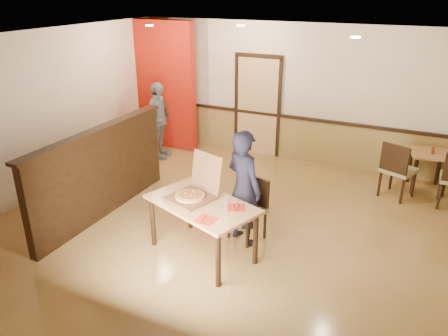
# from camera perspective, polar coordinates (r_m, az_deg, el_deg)

# --- Properties ---
(floor) EXTENTS (7.00, 7.00, 0.00)m
(floor) POSITION_cam_1_polar(r_m,az_deg,el_deg) (6.63, -0.44, -8.70)
(floor) COLOR #A67D40
(floor) RESTS_ON ground
(ceiling) EXTENTS (7.00, 7.00, 0.00)m
(ceiling) POSITION_cam_1_polar(r_m,az_deg,el_deg) (5.68, -0.53, 16.11)
(ceiling) COLOR black
(ceiling) RESTS_ON wall_back
(wall_back) EXTENTS (7.00, 0.00, 7.00)m
(wall_back) POSITION_cam_1_polar(r_m,az_deg,el_deg) (9.16, 9.29, 9.54)
(wall_back) COLOR #F5DFBF
(wall_back) RESTS_ON floor
(wall_left) EXTENTS (0.00, 7.00, 7.00)m
(wall_left) POSITION_cam_1_polar(r_m,az_deg,el_deg) (8.11, -23.46, 6.20)
(wall_left) COLOR #F5DFBF
(wall_left) RESTS_ON floor
(wainscot_back) EXTENTS (7.00, 0.04, 0.90)m
(wainscot_back) POSITION_cam_1_polar(r_m,az_deg,el_deg) (9.39, 8.87, 3.86)
(wainscot_back) COLOR olive
(wainscot_back) RESTS_ON floor
(chair_rail_back) EXTENTS (7.00, 0.06, 0.06)m
(chair_rail_back) POSITION_cam_1_polar(r_m,az_deg,el_deg) (9.23, 9.01, 6.58)
(chair_rail_back) COLOR black
(chair_rail_back) RESTS_ON wall_back
(back_door) EXTENTS (0.90, 0.06, 2.10)m
(back_door) POSITION_cam_1_polar(r_m,az_deg,el_deg) (9.45, 4.41, 8.00)
(back_door) COLOR #DDAC71
(back_door) RESTS_ON wall_back
(booth_partition) EXTENTS (0.20, 3.10, 1.44)m
(booth_partition) POSITION_cam_1_polar(r_m,az_deg,el_deg) (7.16, -15.74, -0.47)
(booth_partition) COLOR black
(booth_partition) RESTS_ON floor
(red_accent_panel) EXTENTS (1.60, 0.20, 2.78)m
(red_accent_panel) POSITION_cam_1_polar(r_m,az_deg,el_deg) (9.92, -8.10, 10.63)
(red_accent_panel) COLOR #AB190C
(red_accent_panel) RESTS_ON floor
(spot_a) EXTENTS (0.14, 0.14, 0.02)m
(spot_a) POSITION_cam_1_polar(r_m,az_deg,el_deg) (8.40, -9.73, 17.88)
(spot_a) COLOR #FFDFB2
(spot_a) RESTS_ON ceiling
(spot_b) EXTENTS (0.14, 0.14, 0.02)m
(spot_b) POSITION_cam_1_polar(r_m,az_deg,el_deg) (8.28, 2.22, 18.10)
(spot_b) COLOR #FFDFB2
(spot_b) RESTS_ON ceiling
(spot_c) EXTENTS (0.14, 0.14, 0.02)m
(spot_c) POSITION_cam_1_polar(r_m,az_deg,el_deg) (6.69, 16.80, 16.05)
(spot_c) COLOR #FFDFB2
(spot_c) RESTS_ON ceiling
(main_table) EXTENTS (1.68, 1.30, 0.80)m
(main_table) POSITION_cam_1_polar(r_m,az_deg,el_deg) (5.86, -2.90, -5.50)
(main_table) COLOR tan
(main_table) RESTS_ON floor
(diner_chair) EXTENTS (0.59, 0.59, 0.92)m
(diner_chair) POSITION_cam_1_polar(r_m,az_deg,el_deg) (6.36, 3.46, -4.96)
(diner_chair) COLOR olive
(diner_chair) RESTS_ON floor
(side_chair_left) EXTENTS (0.66, 0.66, 1.02)m
(side_chair_left) POSITION_cam_1_polar(r_m,az_deg,el_deg) (8.05, 21.68, -0.03)
(side_chair_left) COLOR olive
(side_chair_left) RESTS_ON floor
(side_table) EXTENTS (0.79, 0.79, 0.71)m
(side_table) POSITION_cam_1_polar(r_m,az_deg,el_deg) (8.63, 25.18, 0.79)
(side_table) COLOR tan
(side_table) RESTS_ON floor
(diner) EXTENTS (0.73, 0.63, 1.68)m
(diner) POSITION_cam_1_polar(r_m,az_deg,el_deg) (6.11, 2.60, -2.61)
(diner) COLOR black
(diner) RESTS_ON floor
(passerby) EXTENTS (0.51, 1.00, 1.63)m
(passerby) POSITION_cam_1_polar(r_m,az_deg,el_deg) (9.32, -8.60, 6.08)
(passerby) COLOR gray
(passerby) RESTS_ON floor
(pizza_box) EXTENTS (0.70, 0.77, 0.57)m
(pizza_box) POSITION_cam_1_polar(r_m,az_deg,el_deg) (5.91, -4.06, -3.31)
(pizza_box) COLOR brown
(pizza_box) RESTS_ON main_table
(pizza) EXTENTS (0.52, 0.52, 0.03)m
(pizza) POSITION_cam_1_polar(r_m,az_deg,el_deg) (5.88, -4.47, -3.66)
(pizza) COLOR gold
(pizza) RESTS_ON pizza_box
(napkin_near) EXTENTS (0.24, 0.24, 0.01)m
(napkin_near) POSITION_cam_1_polar(r_m,az_deg,el_deg) (5.40, -2.41, -6.80)
(napkin_near) COLOR red
(napkin_near) RESTS_ON main_table
(napkin_far) EXTENTS (0.29, 0.29, 0.01)m
(napkin_far) POSITION_cam_1_polar(r_m,az_deg,el_deg) (5.68, 1.59, -5.18)
(napkin_far) COLOR red
(napkin_far) RESTS_ON main_table
(condiment) EXTENTS (0.05, 0.05, 0.14)m
(condiment) POSITION_cam_1_polar(r_m,az_deg,el_deg) (8.50, 25.62, 2.13)
(condiment) COLOR brown
(condiment) RESTS_ON side_table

